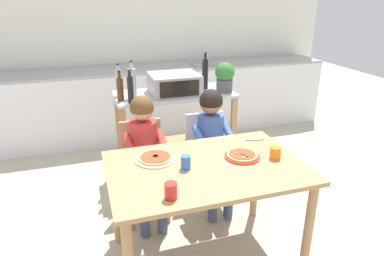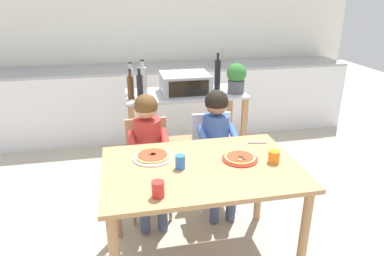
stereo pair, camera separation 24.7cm
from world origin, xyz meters
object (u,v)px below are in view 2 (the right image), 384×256
(child_in_red_shirt, at_px, (148,145))
(drinking_cup_red, at_px, (158,189))
(bottle_slim_sauce, at_px, (140,87))
(pizza_plate_white, at_px, (153,156))
(bottle_tall_green_wine, at_px, (131,87))
(pizza_plate_red_rimmed, at_px, (240,158))
(toaster_oven, at_px, (185,84))
(dining_chair_left, at_px, (148,160))
(dining_chair_right, at_px, (213,153))
(drinking_cup_blue, at_px, (180,162))
(bottle_brown_beer, at_px, (143,81))
(serving_spoon, at_px, (257,143))
(bottle_clear_vinegar, at_px, (217,74))
(drinking_cup_orange, at_px, (274,157))
(bottle_dark_olive_oil, at_px, (131,80))
(child_in_blue_striped_shirt, at_px, (217,138))
(dining_table, at_px, (201,180))
(kitchen_island_cart, at_px, (186,120))

(child_in_red_shirt, relative_size, drinking_cup_red, 11.17)
(bottle_slim_sauce, distance_m, pizza_plate_white, 0.96)
(bottle_tall_green_wine, distance_m, pizza_plate_red_rimmed, 1.36)
(pizza_plate_white, relative_size, pizza_plate_red_rimmed, 1.15)
(toaster_oven, height_order, dining_chair_left, toaster_oven)
(dining_chair_right, xyz_separation_m, drinking_cup_blue, (-0.41, -0.71, 0.32))
(child_in_red_shirt, bearing_deg, bottle_brown_beer, 87.76)
(child_in_red_shirt, bearing_deg, serving_spoon, -21.11)
(bottle_clear_vinegar, relative_size, drinking_cup_orange, 4.51)
(bottle_clear_vinegar, bearing_deg, drinking_cup_orange, -89.87)
(drinking_cup_orange, bearing_deg, child_in_red_shirt, 141.66)
(bottle_dark_olive_oil, relative_size, pizza_plate_white, 1.11)
(child_in_red_shirt, xyz_separation_m, serving_spoon, (0.79, -0.30, 0.08))
(pizza_plate_white, xyz_separation_m, serving_spoon, (0.79, 0.09, -0.01))
(toaster_oven, xyz_separation_m, bottle_clear_vinegar, (0.35, 0.08, 0.06))
(bottle_brown_beer, xyz_separation_m, child_in_blue_striped_shirt, (0.54, -0.67, -0.34))
(bottle_dark_olive_oil, relative_size, serving_spoon, 2.18)
(dining_table, xyz_separation_m, drinking_cup_orange, (0.48, -0.04, 0.15))
(toaster_oven, height_order, bottle_clear_vinegar, bottle_clear_vinegar)
(bottle_dark_olive_oil, bearing_deg, dining_chair_right, -45.70)
(bottle_clear_vinegar, xyz_separation_m, pizza_plate_white, (-0.78, -1.18, -0.27))
(bottle_slim_sauce, bearing_deg, bottle_dark_olive_oil, 103.79)
(toaster_oven, distance_m, bottle_brown_beer, 0.40)
(bottle_clear_vinegar, xyz_separation_m, bottle_dark_olive_oil, (-0.86, 0.02, -0.03))
(toaster_oven, relative_size, dining_chair_right, 0.57)
(bottle_slim_sauce, distance_m, drinking_cup_red, 1.42)
(dining_table, height_order, child_in_red_shirt, child_in_red_shirt)
(bottle_brown_beer, relative_size, dining_chair_right, 0.43)
(bottle_dark_olive_oil, bearing_deg, drinking_cup_blue, -80.12)
(bottle_slim_sauce, bearing_deg, bottle_tall_green_wine, 130.18)
(kitchen_island_cart, height_order, bottle_tall_green_wine, bottle_tall_green_wine)
(bottle_clear_vinegar, height_order, bottle_dark_olive_oil, bottle_clear_vinegar)
(pizza_plate_white, height_order, serving_spoon, pizza_plate_white)
(drinking_cup_red, bearing_deg, drinking_cup_blue, 59.85)
(bottle_dark_olive_oil, bearing_deg, bottle_slim_sauce, -76.21)
(bottle_brown_beer, height_order, dining_table, bottle_brown_beer)
(bottle_clear_vinegar, distance_m, pizza_plate_white, 1.44)
(toaster_oven, xyz_separation_m, child_in_red_shirt, (-0.43, -0.70, -0.30))
(pizza_plate_white, distance_m, serving_spoon, 0.79)
(pizza_plate_white, bearing_deg, bottle_slim_sauce, 90.93)
(dining_chair_right, bearing_deg, child_in_red_shirt, -166.58)
(bottle_tall_green_wine, relative_size, bottle_dark_olive_oil, 0.91)
(bottle_slim_sauce, xyz_separation_m, child_in_blue_striped_shirt, (0.59, -0.52, -0.32))
(dining_chair_right, bearing_deg, kitchen_island_cart, 102.98)
(child_in_red_shirt, xyz_separation_m, drinking_cup_orange, (0.78, -0.62, 0.12))
(bottle_tall_green_wine, height_order, child_in_red_shirt, bottle_tall_green_wine)
(bottle_clear_vinegar, distance_m, dining_chair_left, 1.16)
(toaster_oven, bearing_deg, bottle_dark_olive_oil, 168.57)
(bottle_tall_green_wine, height_order, drinking_cup_orange, bottle_tall_green_wine)
(dining_chair_right, relative_size, serving_spoon, 5.79)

